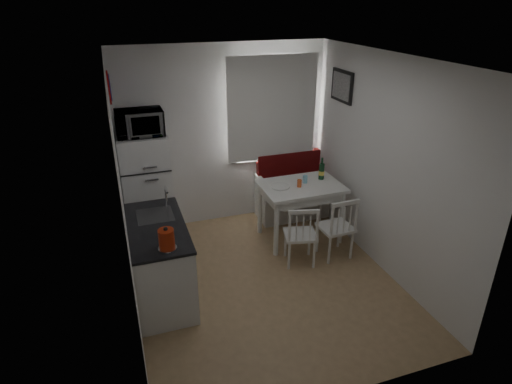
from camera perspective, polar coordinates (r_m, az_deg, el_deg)
floor at (r=5.30m, az=1.18°, el=-11.73°), size 3.00×3.50×0.02m
ceiling at (r=4.30m, az=1.49°, el=17.36°), size 3.00×3.50×0.02m
wall_back at (r=6.22m, az=-4.25°, el=7.34°), size 3.00×0.02×2.60m
wall_front at (r=3.27m, az=12.05°, el=-10.40°), size 3.00×0.02×2.60m
wall_left at (r=4.41m, az=-17.33°, el=-1.29°), size 0.02×3.50×2.60m
wall_right at (r=5.32m, az=16.71°, el=3.28°), size 0.02×3.50×2.60m
window at (r=6.31m, az=1.99°, el=10.71°), size 1.22×0.06×1.47m
curtain at (r=6.23m, az=2.23°, el=11.01°), size 1.35×0.02×1.50m
kitchen_counter at (r=4.96m, az=-12.71°, el=-8.86°), size 0.62×1.32×1.16m
wall_sign at (r=5.54m, az=-18.93°, el=13.04°), size 0.03×0.40×0.40m
picture_frame at (r=6.00m, az=11.37°, el=13.68°), size 0.04×0.52×0.42m
bench at (r=6.72m, az=5.89°, el=-0.29°), size 1.37×0.53×0.98m
dining_table at (r=5.86m, az=5.99°, el=0.13°), size 1.10×0.77×0.82m
chair_left at (r=5.33m, az=6.34°, el=-5.06°), size 0.47×0.46×0.45m
chair_right at (r=5.53m, az=11.09°, el=-4.00°), size 0.43×0.41×0.47m
fridge at (r=5.91m, az=-14.32°, el=0.23°), size 0.62×0.62×1.56m
microwave at (r=5.55m, az=-15.28°, el=8.88°), size 0.58×0.39×0.32m
kettle at (r=4.21m, az=-11.84°, el=-6.19°), size 0.18×0.18×0.25m
wine_bottle at (r=5.99m, az=8.76°, el=3.12°), size 0.08×0.08×0.31m
drinking_glass_orange at (r=5.74m, az=5.80°, el=1.16°), size 0.06×0.06×0.10m
drinking_glass_blue at (r=5.87m, az=6.57°, el=1.71°), size 0.06×0.06×0.11m
plate at (r=5.72m, az=3.22°, el=0.73°), size 0.26×0.26×0.02m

